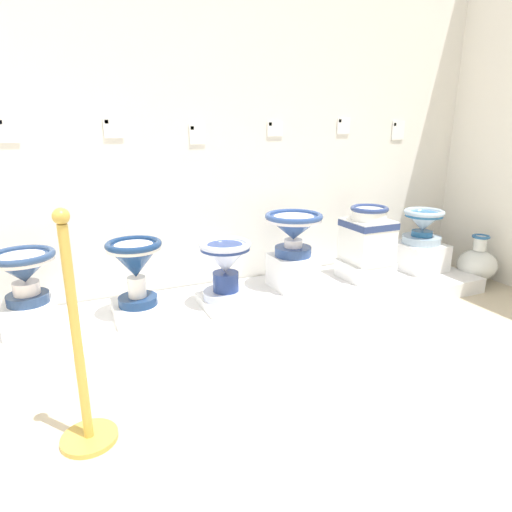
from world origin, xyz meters
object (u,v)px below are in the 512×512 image
(plinth_block_leftmost, at_px, (292,271))
(info_placard_fourth, at_px, (275,129))
(stanchion_post_near_left, at_px, (81,375))
(decorative_vase_spare, at_px, (477,264))
(antique_toilet_squat_floral, at_px, (135,262))
(antique_toilet_broad_patterned, at_px, (225,263))
(plinth_block_central_ornate, at_px, (419,256))
(antique_toilet_central_ornate, at_px, (423,224))
(plinth_block_squat_floral, at_px, (139,310))
(plinth_block_broad_patterned, at_px, (226,302))
(plinth_block_rightmost, at_px, (31,316))
(antique_toilet_pale_glazed, at_px, (368,234))
(info_placard_first, at_px, (8,130))
(plinth_block_pale_glazed, at_px, (365,269))
(info_placard_third, at_px, (197,134))
(info_placard_second, at_px, (113,128))
(antique_toilet_leftmost, at_px, (294,228))
(info_placard_sixth, at_px, (398,130))
(info_placard_fifth, at_px, (344,126))
(antique_toilet_rightmost, at_px, (23,269))

(plinth_block_leftmost, relative_size, info_placard_fourth, 2.39)
(stanchion_post_near_left, bearing_deg, decorative_vase_spare, 13.06)
(antique_toilet_squat_floral, bearing_deg, antique_toilet_broad_patterned, -6.84)
(plinth_block_central_ornate, height_order, antique_toilet_central_ornate, antique_toilet_central_ornate)
(plinth_block_squat_floral, height_order, plinth_block_central_ornate, plinth_block_central_ornate)
(antique_toilet_broad_patterned, distance_m, antique_toilet_central_ornate, 1.78)
(plinth_block_broad_patterned, distance_m, decorative_vase_spare, 2.22)
(plinth_block_rightmost, distance_m, antique_toilet_squat_floral, 0.68)
(info_placard_fourth, xyz_separation_m, decorative_vase_spare, (1.62, -0.62, -1.11))
(antique_toilet_broad_patterned, relative_size, antique_toilet_central_ornate, 1.22)
(antique_toilet_pale_glazed, xyz_separation_m, info_placard_first, (-2.41, 0.39, 0.79))
(plinth_block_leftmost, bearing_deg, info_placard_first, 168.86)
(plinth_block_pale_glazed, xyz_separation_m, info_placard_third, (-1.24, 0.39, 1.05))
(antique_toilet_central_ornate, bearing_deg, plinth_block_squat_floral, -179.88)
(info_placard_first, bearing_deg, info_placard_third, -0.00)
(plinth_block_rightmost, height_order, info_placard_fourth, info_placard_fourth)
(plinth_block_squat_floral, xyz_separation_m, plinth_block_central_ornate, (2.35, 0.00, 0.07))
(antique_toilet_pale_glazed, bearing_deg, plinth_block_rightmost, 178.82)
(antique_toilet_squat_floral, distance_m, plinth_block_broad_patterned, 0.67)
(plinth_block_central_ornate, distance_m, info_placard_third, 2.10)
(plinth_block_pale_glazed, xyz_separation_m, info_placard_fourth, (-0.63, 0.39, 1.09))
(plinth_block_rightmost, height_order, stanchion_post_near_left, stanchion_post_near_left)
(antique_toilet_pale_glazed, distance_m, plinth_block_central_ornate, 0.61)
(plinth_block_squat_floral, relative_size, plinth_block_broad_patterned, 1.04)
(plinth_block_leftmost, relative_size, antique_toilet_central_ornate, 0.95)
(stanchion_post_near_left, bearing_deg, plinth_block_central_ornate, 19.23)
(antique_toilet_broad_patterned, distance_m, plinth_block_central_ornate, 1.79)
(plinth_block_squat_floral, bearing_deg, info_placard_second, 91.33)
(antique_toilet_squat_floral, xyz_separation_m, antique_toilet_central_ornate, (2.35, 0.00, 0.03))
(antique_toilet_leftmost, bearing_deg, decorative_vase_spare, -9.34)
(antique_toilet_leftmost, relative_size, plinth_block_pale_glazed, 1.13)
(info_placard_fourth, relative_size, info_placard_sixth, 0.82)
(info_placard_first, distance_m, info_placard_fourth, 1.78)
(plinth_block_pale_glazed, xyz_separation_m, info_placard_fifth, (-0.01, 0.39, 1.11))
(plinth_block_leftmost, bearing_deg, plinth_block_central_ornate, -2.46)
(stanchion_post_near_left, bearing_deg, antique_toilet_broad_patterned, 42.55)
(plinth_block_leftmost, xyz_separation_m, plinth_block_pale_glazed, (0.64, -0.04, -0.06))
(antique_toilet_broad_patterned, bearing_deg, info_placard_sixth, 14.90)
(antique_toilet_rightmost, bearing_deg, antique_toilet_pale_glazed, -1.18)
(info_placard_second, height_order, stanchion_post_near_left, info_placard_second)
(plinth_block_leftmost, bearing_deg, plinth_block_pale_glazed, -3.44)
(plinth_block_central_ornate, relative_size, info_placard_third, 2.62)
(antique_toilet_central_ornate, xyz_separation_m, info_placard_fifth, (-0.56, 0.40, 0.78))
(plinth_block_leftmost, xyz_separation_m, antique_toilet_pale_glazed, (0.64, -0.04, 0.23))
(plinth_block_pale_glazed, bearing_deg, antique_toilet_broad_patterned, -175.97)
(info_placard_third, bearing_deg, antique_toilet_pale_glazed, -17.32)
(plinth_block_leftmost, height_order, stanchion_post_near_left, stanchion_post_near_left)
(plinth_block_pale_glazed, height_order, info_placard_third, info_placard_third)
(info_placard_second, bearing_deg, info_placard_third, 0.00)
(antique_toilet_broad_patterned, distance_m, info_placard_third, 0.94)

